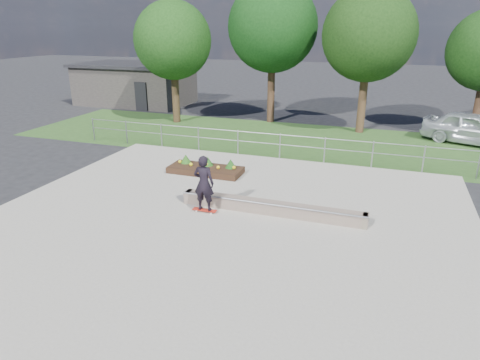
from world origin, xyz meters
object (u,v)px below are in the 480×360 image
Objects in this scene: skateboarder at (204,183)px; parked_car at (473,128)px; grind_ledge at (271,208)px; planter_bed at (206,168)px.

skateboarder is 15.51m from parked_car.
grind_ledge is 1.26× the size of parked_car.
skateboarder is at bearing -164.15° from grind_ledge.
parked_car reaches higher than planter_bed.
grind_ledge is 4.69m from planter_bed.
grind_ledge is 3.15× the size of skateboarder.
parked_car is at bearing 58.09° from grind_ledge.
planter_bed is 0.63× the size of parked_car.
grind_ledge is at bearing 15.85° from skateboarder.
planter_bed is at bearing 112.89° from skateboarder.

